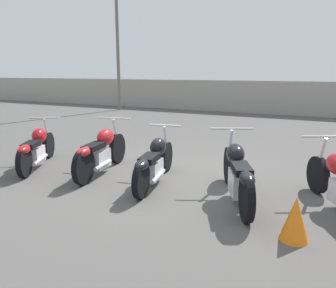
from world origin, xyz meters
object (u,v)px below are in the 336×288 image
(traffic_cone_far, at_px, (295,219))
(light_pole_left, at_px, (117,24))
(motorcycle_slot_1, at_px, (101,151))
(motorcycle_slot_3, at_px, (237,173))
(motorcycle_slot_0, at_px, (37,148))
(motorcycle_slot_2, at_px, (155,162))

(traffic_cone_far, bearing_deg, light_pole_left, 132.52)
(motorcycle_slot_1, height_order, motorcycle_slot_3, motorcycle_slot_3)
(motorcycle_slot_0, bearing_deg, light_pole_left, 86.33)
(motorcycle_slot_3, distance_m, traffic_cone_far, 1.31)
(motorcycle_slot_0, height_order, motorcycle_slot_1, motorcycle_slot_1)
(motorcycle_slot_1, xyz_separation_m, motorcycle_slot_3, (2.70, -0.21, -0.00))
(light_pole_left, bearing_deg, motorcycle_slot_1, -57.65)
(motorcycle_slot_0, bearing_deg, motorcycle_slot_1, -18.74)
(light_pole_left, height_order, motorcycle_slot_3, light_pole_left)
(light_pole_left, distance_m, traffic_cone_far, 14.43)
(motorcycle_slot_0, relative_size, motorcycle_slot_3, 0.90)
(light_pole_left, height_order, motorcycle_slot_1, light_pole_left)
(motorcycle_slot_0, height_order, motorcycle_slot_2, motorcycle_slot_0)
(motorcycle_slot_2, xyz_separation_m, traffic_cone_far, (2.40, -1.03, -0.13))
(motorcycle_slot_1, bearing_deg, light_pole_left, 111.98)
(motorcycle_slot_1, distance_m, traffic_cone_far, 3.79)
(light_pole_left, distance_m, motorcycle_slot_3, 13.14)
(light_pole_left, distance_m, motorcycle_slot_2, 12.16)
(light_pole_left, relative_size, motorcycle_slot_3, 3.50)
(motorcycle_slot_0, relative_size, motorcycle_slot_2, 0.89)
(motorcycle_slot_2, relative_size, traffic_cone_far, 3.80)
(light_pole_left, distance_m, motorcycle_slot_1, 11.42)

